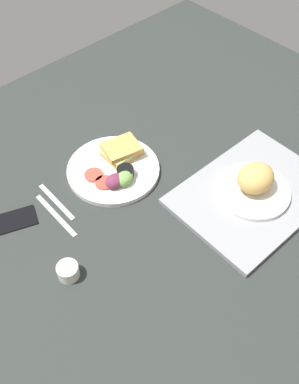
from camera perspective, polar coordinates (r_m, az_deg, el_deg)
ground_plane at (r=130.05cm, az=-0.25°, el=-0.35°), size 190.00×150.00×3.00cm
serving_tray at (r=130.83cm, az=13.42°, el=-0.24°), size 45.63×33.87×1.60cm
bread_plate_near at (r=127.98cm, az=13.67°, el=1.09°), size 21.49×21.49×9.19cm
plate_with_salad at (r=133.52cm, az=-4.48°, el=3.27°), size 28.53×28.53×5.40cm
espresso_cup at (r=113.09cm, az=-10.68°, el=-10.21°), size 5.60×5.60×4.00cm
fork at (r=129.05cm, az=-12.17°, el=-1.22°), size 1.79×17.03×0.50cm
knife at (r=125.96cm, az=-12.24°, el=-2.99°), size 1.76×19.02×0.50cm
cell_phone at (r=127.81cm, az=-17.87°, el=-3.67°), size 16.04×11.98×0.80cm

